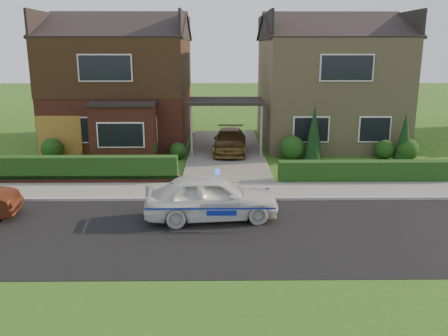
{
  "coord_description": "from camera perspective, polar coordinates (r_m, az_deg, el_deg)",
  "views": [
    {
      "loc": [
        -0.39,
        -13.19,
        5.38
      ],
      "look_at": [
        -0.19,
        3.5,
        1.1
      ],
      "focal_mm": 38.0,
      "sensor_mm": 36.0,
      "label": 1
    }
  ],
  "objects": [
    {
      "name": "garage_door",
      "position": [
        24.83,
        -19.17,
        3.54
      ],
      "size": [
        2.2,
        0.1,
        2.1
      ],
      "primitive_type": "cube",
      "color": "brown",
      "rests_on": "ground"
    },
    {
      "name": "grass_verge",
      "position": [
        9.81,
        1.78,
        -18.91
      ],
      "size": [
        60.0,
        4.0,
        0.01
      ],
      "primitive_type": "cube",
      "color": "#224E14",
      "rests_on": "ground"
    },
    {
      "name": "driveway_car",
      "position": [
        24.23,
        0.71,
        3.26
      ],
      "size": [
        1.83,
        4.11,
        1.17
      ],
      "primitive_type": "imported",
      "rotation": [
        0.0,
        0.0,
        -0.05
      ],
      "color": "brown",
      "rests_on": "driveway"
    },
    {
      "name": "kerb",
      "position": [
        17.09,
        0.65,
        -3.76
      ],
      "size": [
        60.0,
        0.16,
        0.12
      ],
      "primitive_type": "cube",
      "color": "#9E9993",
      "rests_on": "ground"
    },
    {
      "name": "driveway",
      "position": [
        24.77,
        0.23,
        1.98
      ],
      "size": [
        3.8,
        12.0,
        0.12
      ],
      "primitive_type": "cube",
      "color": "#666059",
      "rests_on": "ground"
    },
    {
      "name": "shrub_right_mid",
      "position": [
        24.62,
        18.77,
        2.13
      ],
      "size": [
        0.96,
        0.96,
        0.96
      ],
      "primitive_type": "sphere",
      "color": "#123310",
      "rests_on": "ground"
    },
    {
      "name": "shrub_left_near",
      "position": [
        23.41,
        -5.61,
        2.08
      ],
      "size": [
        0.84,
        0.84,
        0.84
      ],
      "primitive_type": "sphere",
      "color": "#123310",
      "rests_on": "ground"
    },
    {
      "name": "hedge_right",
      "position": [
        20.27,
        17.12,
        -1.67
      ],
      "size": [
        7.5,
        0.55,
        0.8
      ],
      "primitive_type": "cube",
      "color": "#123310",
      "rests_on": "ground"
    },
    {
      "name": "conifer_b",
      "position": [
        24.5,
        20.88,
        3.37
      ],
      "size": [
        0.9,
        0.9,
        2.2
      ],
      "primitive_type": "cone",
      "color": "black",
      "rests_on": "ground"
    },
    {
      "name": "shrub_right_near",
      "position": [
        23.37,
        8.17,
        2.43
      ],
      "size": [
        1.2,
        1.2,
        1.2
      ],
      "primitive_type": "sphere",
      "color": "#123310",
      "rests_on": "ground"
    },
    {
      "name": "house_left",
      "position": [
        27.67,
        -12.15,
        10.82
      ],
      "size": [
        7.5,
        9.53,
        7.25
      ],
      "color": "brown",
      "rests_on": "ground"
    },
    {
      "name": "hedge_left",
      "position": [
        20.14,
        -16.26,
        -1.7
      ],
      "size": [
        7.5,
        0.55,
        0.9
      ],
      "primitive_type": "cube",
      "color": "#123310",
      "rests_on": "ground"
    },
    {
      "name": "potted_plant_a",
      "position": [
        22.23,
        -20.41,
        0.37
      ],
      "size": [
        0.38,
        0.27,
        0.69
      ],
      "primitive_type": "imported",
      "rotation": [
        0.0,
        0.0,
        0.08
      ],
      "color": "gray",
      "rests_on": "ground"
    },
    {
      "name": "potted_plant_c",
      "position": [
        20.27,
        -12.65,
        -0.24
      ],
      "size": [
        0.6,
        0.6,
        0.77
      ],
      "primitive_type": "imported",
      "rotation": [
        0.0,
        0.0,
        0.98
      ],
      "color": "gray",
      "rests_on": "ground"
    },
    {
      "name": "road",
      "position": [
        14.25,
        0.93,
        -7.81
      ],
      "size": [
        60.0,
        6.0,
        0.02
      ],
      "primitive_type": "cube",
      "color": "black",
      "rests_on": "ground"
    },
    {
      "name": "ground",
      "position": [
        14.25,
        0.93,
        -7.81
      ],
      "size": [
        120.0,
        120.0,
        0.0
      ],
      "primitive_type": "plane",
      "color": "#224E14",
      "rests_on": "ground"
    },
    {
      "name": "dwarf_wall",
      "position": [
        19.96,
        -16.4,
        -1.33
      ],
      "size": [
        7.7,
        0.25,
        0.36
      ],
      "primitive_type": "cube",
      "color": "brown",
      "rests_on": "ground"
    },
    {
      "name": "police_car",
      "position": [
        15.13,
        -1.53,
        -3.55
      ],
      "size": [
        3.92,
        4.42,
        1.62
      ],
      "rotation": [
        0.0,
        0.0,
        1.68
      ],
      "color": "silver",
      "rests_on": "ground"
    },
    {
      "name": "sidewalk",
      "position": [
        18.1,
        0.57,
        -2.75
      ],
      "size": [
        60.0,
        2.0,
        0.1
      ],
      "primitive_type": "cube",
      "color": "slate",
      "rests_on": "ground"
    },
    {
      "name": "house_right",
      "position": [
        27.93,
        12.32,
        10.53
      ],
      "size": [
        7.5,
        8.06,
        7.25
      ],
      "color": "#9C8860",
      "rests_on": "ground"
    },
    {
      "name": "shrub_left_far",
      "position": [
        24.58,
        -19.96,
        2.15
      ],
      "size": [
        1.08,
        1.08,
        1.08
      ],
      "primitive_type": "sphere",
      "color": "#123310",
      "rests_on": "ground"
    },
    {
      "name": "shrub_right_far",
      "position": [
        24.68,
        21.2,
        2.09
      ],
      "size": [
        1.08,
        1.08,
        1.08
      ],
      "primitive_type": "sphere",
      "color": "#123310",
      "rests_on": "ground"
    },
    {
      "name": "carport_link",
      "position": [
        24.3,
        0.23,
        7.94
      ],
      "size": [
        3.8,
        3.0,
        2.77
      ],
      "color": "black",
      "rests_on": "ground"
    },
    {
      "name": "conifer_a",
      "position": [
        23.22,
        10.75,
        4.01
      ],
      "size": [
        0.9,
        0.9,
        2.6
      ],
      "primitive_type": "cone",
      "color": "black",
      "rests_on": "ground"
    },
    {
      "name": "potted_plant_b",
      "position": [
        23.57,
        -16.68,
        1.53
      ],
      "size": [
        0.53,
        0.5,
        0.76
      ],
      "primitive_type": "imported",
      "rotation": [
        0.0,
        0.0,
        1.05
      ],
      "color": "gray",
      "rests_on": "ground"
    },
    {
      "name": "shrub_left_mid",
      "position": [
        23.26,
        -9.62,
        2.47
      ],
      "size": [
        1.32,
        1.32,
        1.32
      ],
      "primitive_type": "sphere",
      "color": "#123310",
      "rests_on": "ground"
    }
  ]
}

